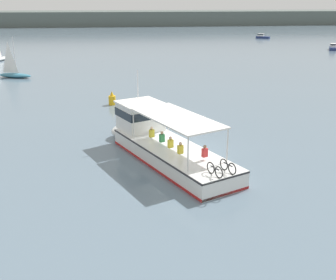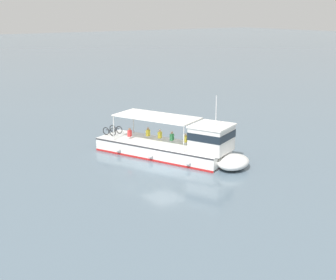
{
  "view_description": "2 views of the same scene",
  "coord_description": "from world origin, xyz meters",
  "px_view_note": "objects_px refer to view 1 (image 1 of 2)",
  "views": [
    {
      "loc": [
        -4.98,
        -26.15,
        9.98
      ],
      "look_at": [
        -1.62,
        -1.76,
        1.4
      ],
      "focal_mm": 43.19,
      "sensor_mm": 36.0,
      "label": 1
    },
    {
      "loc": [
        18.56,
        27.18,
        11.31
      ],
      "look_at": [
        -1.62,
        -1.76,
        1.4
      ],
      "focal_mm": 49.89,
      "sensor_mm": 36.0,
      "label": 2
    }
  ],
  "objects_px": {
    "ferry_main": "(160,141)",
    "motorboat_off_bow": "(262,36)",
    "sailboat_near_starboard": "(14,74)",
    "motorboat_far_right": "(333,47)",
    "channel_buoy": "(112,99)"
  },
  "relations": [
    {
      "from": "ferry_main",
      "to": "motorboat_off_bow",
      "type": "xyz_separation_m",
      "value": [
        37.74,
        82.87,
        -0.47
      ]
    },
    {
      "from": "sailboat_near_starboard",
      "to": "motorboat_far_right",
      "type": "bearing_deg",
      "value": 22.14
    },
    {
      "from": "motorboat_off_bow",
      "to": "ferry_main",
      "type": "bearing_deg",
      "value": -114.48
    },
    {
      "from": "motorboat_off_bow",
      "to": "channel_buoy",
      "type": "distance_m",
      "value": 79.67
    },
    {
      "from": "motorboat_far_right",
      "to": "channel_buoy",
      "type": "relative_size",
      "value": 2.71
    },
    {
      "from": "motorboat_off_bow",
      "to": "channel_buoy",
      "type": "relative_size",
      "value": 2.65
    },
    {
      "from": "sailboat_near_starboard",
      "to": "motorboat_off_bow",
      "type": "bearing_deg",
      "value": 43.76
    },
    {
      "from": "motorboat_off_bow",
      "to": "channel_buoy",
      "type": "bearing_deg",
      "value": -120.85
    },
    {
      "from": "ferry_main",
      "to": "channel_buoy",
      "type": "distance_m",
      "value": 14.81
    },
    {
      "from": "sailboat_near_starboard",
      "to": "motorboat_off_bow",
      "type": "distance_m",
      "value": 74.52
    },
    {
      "from": "channel_buoy",
      "to": "ferry_main",
      "type": "bearing_deg",
      "value": -77.84
    },
    {
      "from": "motorboat_far_right",
      "to": "channel_buoy",
      "type": "height_order",
      "value": "channel_buoy"
    },
    {
      "from": "ferry_main",
      "to": "sailboat_near_starboard",
      "type": "height_order",
      "value": "sailboat_near_starboard"
    },
    {
      "from": "motorboat_far_right",
      "to": "motorboat_off_bow",
      "type": "height_order",
      "value": "same"
    },
    {
      "from": "sailboat_near_starboard",
      "to": "ferry_main",
      "type": "bearing_deg",
      "value": -62.82
    }
  ]
}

